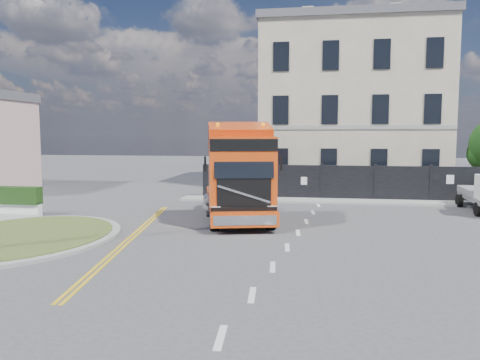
# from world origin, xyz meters

# --- Properties ---
(ground) EXTENTS (120.00, 120.00, 0.00)m
(ground) POSITION_xyz_m (0.00, 0.00, 0.00)
(ground) COLOR #424244
(ground) RESTS_ON ground
(traffic_island) EXTENTS (6.80, 6.80, 0.17)m
(traffic_island) POSITION_xyz_m (-7.00, -3.00, 0.08)
(traffic_island) COLOR gray
(traffic_island) RESTS_ON ground
(hoarding_fence) EXTENTS (18.80, 0.25, 2.00)m
(hoarding_fence) POSITION_xyz_m (6.55, 9.00, 1.00)
(hoarding_fence) COLOR black
(hoarding_fence) RESTS_ON ground
(georgian_building) EXTENTS (12.30, 10.30, 12.80)m
(georgian_building) POSITION_xyz_m (6.00, 16.50, 5.77)
(georgian_building) COLOR beige
(georgian_building) RESTS_ON ground
(pavement_far) EXTENTS (20.00, 1.60, 0.12)m
(pavement_far) POSITION_xyz_m (6.00, 8.10, 0.06)
(pavement_far) COLOR gray
(pavement_far) RESTS_ON ground
(truck) EXTENTS (4.14, 7.36, 4.16)m
(truck) POSITION_xyz_m (0.41, 1.27, 1.86)
(truck) COLOR black
(truck) RESTS_ON ground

